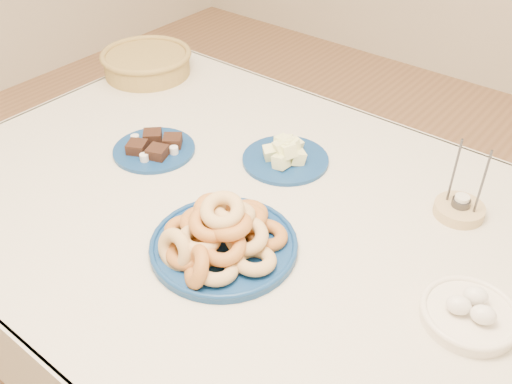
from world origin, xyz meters
TOP-DOWN VIEW (x-y plane):
  - dining_table at (0.00, 0.00)m, footprint 1.71×1.11m
  - donut_platter at (-0.01, -0.15)m, footprint 0.38×0.38m
  - melon_plate at (-0.10, 0.20)m, footprint 0.25×0.25m
  - brownie_plate at (-0.40, 0.02)m, footprint 0.28×0.28m
  - wicker_basket at (-0.76, 0.33)m, footprint 0.38×0.38m
  - candle_holder at (0.33, 0.27)m, footprint 0.12×0.12m
  - egg_bowl at (0.46, -0.01)m, footprint 0.23×0.23m

SIDE VIEW (x-z plane):
  - dining_table at x=0.00m, z-range 0.27..1.02m
  - brownie_plate at x=-0.40m, z-range 0.74..0.78m
  - candle_holder at x=0.33m, z-range 0.67..0.86m
  - egg_bowl at x=0.46m, z-range 0.74..0.80m
  - melon_plate at x=-0.10m, z-range 0.74..0.81m
  - donut_platter at x=-0.01m, z-range 0.72..0.86m
  - wicker_basket at x=-0.76m, z-range 0.75..0.83m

